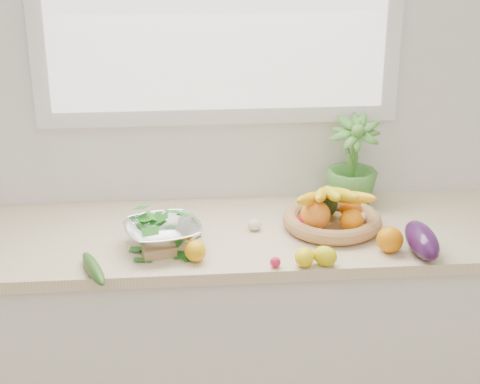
{
  "coord_description": "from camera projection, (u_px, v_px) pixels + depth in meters",
  "views": [
    {
      "loc": [
        -0.15,
        -0.34,
        1.96
      ],
      "look_at": [
        0.05,
        1.93,
        1.05
      ],
      "focal_mm": 55.0,
      "sensor_mm": 36.0,
      "label": 1
    }
  ],
  "objects": [
    {
      "name": "colander_with_spinach",
      "position": [
        163.0,
        229.0,
        2.38
      ],
      "size": [
        0.3,
        0.3,
        0.13
      ],
      "color": "white",
      "rests_on": "countertop"
    },
    {
      "name": "apple",
      "position": [
        307.0,
        222.0,
        2.5
      ],
      "size": [
        0.08,
        0.08,
        0.07
      ],
      "primitive_type": "sphere",
      "rotation": [
        0.0,
        0.0,
        -0.07
      ],
      "color": "#A90D21",
      "rests_on": "countertop"
    },
    {
      "name": "garlic_c",
      "position": [
        389.0,
        239.0,
        2.41
      ],
      "size": [
        0.07,
        0.07,
        0.05
      ],
      "primitive_type": "ellipsoid",
      "rotation": [
        0.0,
        0.0,
        0.41
      ],
      "color": "white",
      "rests_on": "countertop"
    },
    {
      "name": "orange_loose",
      "position": [
        390.0,
        240.0,
        2.36
      ],
      "size": [
        0.11,
        0.11,
        0.09
      ],
      "primitive_type": "sphere",
      "rotation": [
        0.0,
        0.0,
        -0.29
      ],
      "color": "orange",
      "rests_on": "countertop"
    },
    {
      "name": "cucumber",
      "position": [
        93.0,
        268.0,
        2.22
      ],
      "size": [
        0.11,
        0.23,
        0.04
      ],
      "primitive_type": "ellipsoid",
      "rotation": [
        0.0,
        0.0,
        0.34
      ],
      "color": "#275519",
      "rests_on": "countertop"
    },
    {
      "name": "lemon_a",
      "position": [
        195.0,
        251.0,
        2.31
      ],
      "size": [
        0.08,
        0.09,
        0.07
      ],
      "primitive_type": "ellipsoid",
      "rotation": [
        0.0,
        0.0,
        0.15
      ],
      "color": "orange",
      "rests_on": "countertop"
    },
    {
      "name": "radish",
      "position": [
        275.0,
        262.0,
        2.27
      ],
      "size": [
        0.04,
        0.04,
        0.03
      ],
      "primitive_type": "sphere",
      "rotation": [
        0.0,
        0.0,
        -0.08
      ],
      "color": "#D61A49",
      "rests_on": "countertop"
    },
    {
      "name": "counter_cabinet",
      "position": [
        226.0,
        347.0,
        2.7
      ],
      "size": [
        2.2,
        0.58,
        0.86
      ],
      "primitive_type": "cube",
      "color": "silver",
      "rests_on": "ground"
    },
    {
      "name": "fruit_basket",
      "position": [
        331.0,
        215.0,
        2.53
      ],
      "size": [
        0.35,
        0.35,
        0.18
      ],
      "color": "tan",
      "rests_on": "countertop"
    },
    {
      "name": "potted_herb",
      "position": [
        352.0,
        162.0,
        2.68
      ],
      "size": [
        0.23,
        0.23,
        0.34
      ],
      "primitive_type": "imported",
      "rotation": [
        0.0,
        0.0,
        -0.24
      ],
      "color": "#498C33",
      "rests_on": "countertop"
    },
    {
      "name": "lemon_b",
      "position": [
        305.0,
        257.0,
        2.27
      ],
      "size": [
        0.08,
        0.09,
        0.06
      ],
      "primitive_type": "ellipsoid",
      "rotation": [
        0.0,
        0.0,
        -0.3
      ],
      "color": "yellow",
      "rests_on": "countertop"
    },
    {
      "name": "ginger",
      "position": [
        160.0,
        252.0,
        2.33
      ],
      "size": [
        0.11,
        0.07,
        0.03
      ],
      "primitive_type": "cube",
      "rotation": [
        0.0,
        0.0,
        0.26
      ],
      "color": "tan",
      "rests_on": "countertop"
    },
    {
      "name": "eggplant",
      "position": [
        422.0,
        240.0,
        2.35
      ],
      "size": [
        0.09,
        0.23,
        0.09
      ],
      "primitive_type": "ellipsoid",
      "rotation": [
        0.0,
        0.0,
        0.01
      ],
      "color": "#32103D",
      "rests_on": "countertop"
    },
    {
      "name": "garlic_b",
      "position": [
        359.0,
        218.0,
        2.57
      ],
      "size": [
        0.06,
        0.06,
        0.04
      ],
      "primitive_type": "ellipsoid",
      "rotation": [
        0.0,
        0.0,
        0.07
      ],
      "color": "silver",
      "rests_on": "countertop"
    },
    {
      "name": "garlic_a",
      "position": [
        255.0,
        225.0,
        2.52
      ],
      "size": [
        0.06,
        0.06,
        0.04
      ],
      "primitive_type": "ellipsoid",
      "rotation": [
        0.0,
        0.0,
        0.22
      ],
      "color": "beige",
      "rests_on": "countertop"
    },
    {
      "name": "lemon_c",
      "position": [
        325.0,
        256.0,
        2.28
      ],
      "size": [
        0.1,
        0.1,
        0.06
      ],
      "primitive_type": "ellipsoid",
      "rotation": [
        0.0,
        0.0,
        0.81
      ],
      "color": "#D9C50B",
      "rests_on": "countertop"
    },
    {
      "name": "back_wall",
      "position": [
        218.0,
        82.0,
        2.63
      ],
      "size": [
        4.5,
        0.02,
        2.7
      ],
      "primitive_type": "cube",
      "color": "white",
      "rests_on": "ground"
    },
    {
      "name": "countertop",
      "position": [
        225.0,
        236.0,
        2.53
      ],
      "size": [
        2.24,
        0.62,
        0.04
      ],
      "primitive_type": "cube",
      "color": "beige",
      "rests_on": "counter_cabinet"
    }
  ]
}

